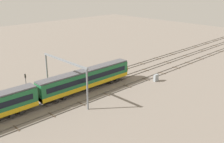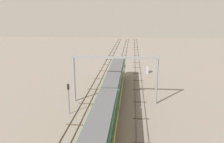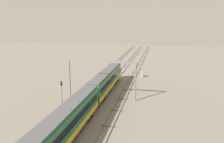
# 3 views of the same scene
# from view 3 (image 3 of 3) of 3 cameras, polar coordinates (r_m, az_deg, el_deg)

# --- Properties ---
(ground_plane) EXTENTS (208.09, 208.09, 0.00)m
(ground_plane) POSITION_cam_3_polar(r_m,az_deg,el_deg) (61.93, -0.32, -3.41)
(ground_plane) COLOR slate
(track_near_foreground) EXTENTS (192.09, 2.40, 0.16)m
(track_near_foreground) POSITION_cam_3_polar(r_m,az_deg,el_deg) (61.11, 4.14, -3.60)
(track_near_foreground) COLOR #59544C
(track_near_foreground) RESTS_ON ground
(track_with_train) EXTENTS (192.09, 2.40, 0.16)m
(track_with_train) POSITION_cam_3_polar(r_m,az_deg,el_deg) (61.91, -0.32, -3.35)
(track_with_train) COLOR #59544C
(track_with_train) RESTS_ON ground
(track_middle) EXTENTS (192.09, 2.40, 0.16)m
(track_middle) POSITION_cam_3_polar(r_m,az_deg,el_deg) (63.08, -4.63, -3.09)
(track_middle) COLOR #59544C
(track_middle) RESTS_ON ground
(overhead_gantry) EXTENTS (0.40, 15.29, 8.46)m
(overhead_gantry) POSITION_cam_3_polar(r_m,az_deg,el_deg) (50.16, -2.59, 0.08)
(overhead_gantry) COLOR slate
(overhead_gantry) RESTS_ON ground
(signal_light_trackside_approach) EXTENTS (0.31, 0.32, 4.99)m
(signal_light_trackside_approach) POSITION_cam_3_polar(r_m,az_deg,el_deg) (48.10, -12.19, -4.37)
(signal_light_trackside_approach) COLOR #4C4C51
(signal_light_trackside_approach) RESTS_ON ground
(relay_cabinet) EXTENTS (1.38, 0.63, 1.72)m
(relay_cabinet) POSITION_cam_3_polar(r_m,az_deg,el_deg) (71.39, 7.37, -0.67)
(relay_cabinet) COLOR gray
(relay_cabinet) RESTS_ON ground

